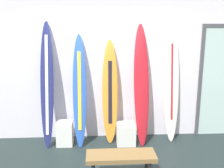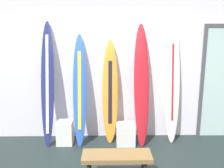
% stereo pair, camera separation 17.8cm
% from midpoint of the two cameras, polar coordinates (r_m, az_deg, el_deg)
% --- Properties ---
extents(wall_back, '(7.20, 0.20, 2.80)m').
position_cam_midpoint_polar(wall_back, '(4.85, 0.12, 4.08)').
color(wall_back, silver).
rests_on(wall_back, ground).
extents(surfboard_navy, '(0.25, 0.49, 2.26)m').
position_cam_midpoint_polar(surfboard_navy, '(4.64, -13.43, -0.08)').
color(surfboard_navy, navy).
rests_on(surfboard_navy, ground).
extents(surfboard_cobalt, '(0.25, 0.49, 2.02)m').
position_cam_midpoint_polar(surfboard_cobalt, '(4.58, -6.28, -1.72)').
color(surfboard_cobalt, blue).
rests_on(surfboard_cobalt, ground).
extents(surfboard_sunset, '(0.30, 0.35, 1.92)m').
position_cam_midpoint_polar(surfboard_sunset, '(4.64, 0.66, -2.02)').
color(surfboard_sunset, orange).
rests_on(surfboard_sunset, ground).
extents(surfboard_crimson, '(0.29, 0.54, 2.21)m').
position_cam_midpoint_polar(surfboard_crimson, '(4.58, 7.84, -0.44)').
color(surfboard_crimson, '#B51A25').
rests_on(surfboard_crimson, ground).
extents(surfboard_ivory, '(0.29, 0.35, 2.28)m').
position_cam_midpoint_polar(surfboard_ivory, '(4.79, 14.62, 0.16)').
color(surfboard_ivory, white).
rests_on(surfboard_ivory, ground).
extents(display_block_left, '(0.34, 0.34, 0.39)m').
position_cam_midpoint_polar(display_block_left, '(4.76, 4.20, -11.30)').
color(display_block_left, silver).
rests_on(display_block_left, ground).
extents(display_block_center, '(0.29, 0.29, 0.44)m').
position_cam_midpoint_polar(display_block_center, '(4.81, -9.60, -10.85)').
color(display_block_center, silver).
rests_on(display_block_center, ground).
extents(bench, '(0.93, 0.33, 0.48)m').
position_cam_midpoint_polar(bench, '(3.50, 2.61, -16.61)').
color(bench, olive).
rests_on(bench, ground).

